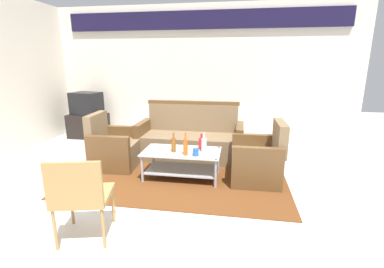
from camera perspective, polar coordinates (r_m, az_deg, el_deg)
name	(u,v)px	position (r m, az deg, el deg)	size (l,w,h in m)	color
ground_plane	(169,199)	(3.51, -4.84, -13.29)	(14.00, 14.00, 0.00)	silver
wall_back	(202,70)	(6.11, 2.06, 13.10)	(6.52, 0.19, 2.80)	silver
rug	(181,173)	(4.25, -2.20, -7.99)	(3.06, 2.24, 0.01)	brown
couch	(190,140)	(4.82, -0.32, -1.32)	(1.80, 0.75, 0.96)	#7F6647
armchair_left	(114,149)	(4.61, -15.70, -3.00)	(0.73, 0.79, 0.85)	#7F6647
armchair_right	(258,161)	(4.02, 13.44, -5.46)	(0.71, 0.77, 0.85)	#7F6647
coffee_table	(182,160)	(3.99, -2.12, -5.43)	(1.10, 0.60, 0.40)	silver
bottle_red	(201,143)	(4.03, 1.94, -1.90)	(0.08, 0.08, 0.22)	red
bottle_clear	(204,145)	(3.87, 2.48, -2.27)	(0.08, 0.08, 0.28)	silver
bottle_orange	(186,147)	(3.74, -1.35, -2.61)	(0.06, 0.06, 0.32)	#D85919
bottle_brown	(174,145)	(3.89, -3.82, -2.21)	(0.06, 0.06, 0.28)	brown
cup	(196,152)	(3.74, 0.77, -3.76)	(0.08, 0.08, 0.10)	#2659A5
tv_stand	(89,126)	(6.59, -20.57, 1.62)	(0.80, 0.50, 0.52)	black
television	(86,103)	(6.51, -20.95, 5.92)	(0.68, 0.56, 0.48)	black
wicker_chair	(80,193)	(2.75, -22.07, -11.20)	(0.58, 0.58, 0.84)	#AD844C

